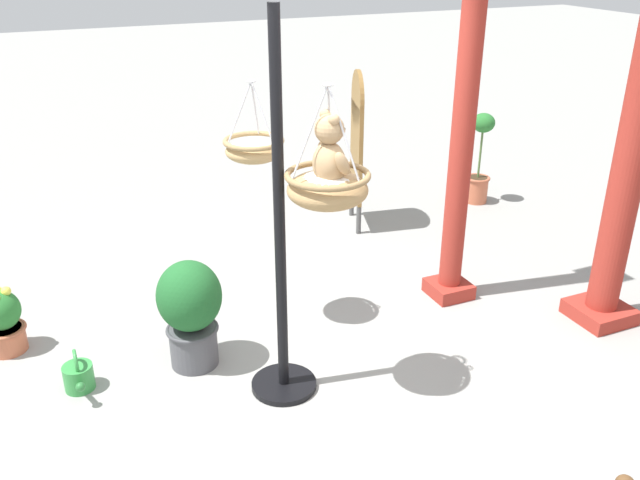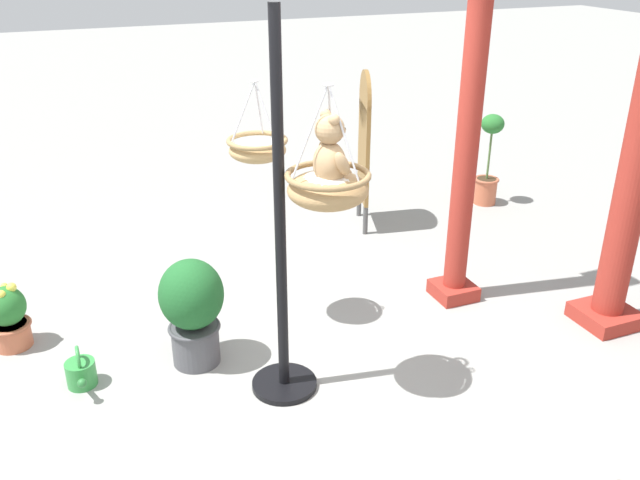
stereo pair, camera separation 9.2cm
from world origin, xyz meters
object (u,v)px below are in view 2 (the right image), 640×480
Objects in this scene: potted_plant_fern_front at (192,308)px; watering_can at (81,373)px; teddy_bear at (332,155)px; potted_plant_tall_leafy at (8,317)px; display_pole_central at (282,283)px; hanging_basket_with_teddy at (328,187)px; greenhouse_pillar_right at (469,128)px; potted_plant_flowering_red at (488,165)px; display_sign_board at (364,137)px; hanging_basket_left_high at (257,148)px.

watering_can is at bearing -90.97° from potted_plant_fern_front.
teddy_bear is 2.29m from watering_can.
potted_plant_tall_leafy is (-0.71, -1.22, -0.19)m from potted_plant_fern_front.
teddy_bear is at bearing 61.13° from display_pole_central.
hanging_basket_with_teddy is 0.24× the size of greenhouse_pillar_right.
display_pole_central is 0.91m from teddy_bear.
teddy_bear reaches higher than potted_plant_tall_leafy.
hanging_basket_with_teddy is 2.15m from watering_can.
potted_plant_fern_front is 0.78× the size of potted_plant_flowering_red.
greenhouse_pillar_right is 1.77m from display_sign_board.
hanging_basket_left_high reaches higher than potted_plant_tall_leafy.
display_pole_central is at bearing -70.08° from greenhouse_pillar_right.
display_pole_central reaches higher than display_sign_board.
hanging_basket_left_high is 1.64× the size of watering_can.
display_sign_board is (-1.47, 1.55, -0.48)m from hanging_basket_left_high.
hanging_basket_with_teddy is at bearing -30.12° from display_sign_board.
hanging_basket_with_teddy is 1.39× the size of potted_plant_tall_leafy.
display_pole_central is 3.51× the size of hanging_basket_with_teddy.
teddy_bear reaches higher than potted_plant_flowering_red.
potted_plant_fern_front is at bearing -61.49° from hanging_basket_left_high.
hanging_basket_left_high is (-0.85, 0.13, 0.63)m from display_pole_central.
hanging_basket_left_high is 1.62m from greenhouse_pillar_right.
potted_plant_flowering_red is 1.63m from display_sign_board.
watering_can is (0.32, -1.40, -1.33)m from hanging_basket_left_high.
teddy_bear reaches higher than hanging_basket_left_high.
potted_plant_tall_leafy is 0.84m from watering_can.
display_sign_board is (-1.09, 3.39, 0.70)m from potted_plant_tall_leafy.
hanging_basket_left_high is at bearing 171.28° from display_pole_central.
greenhouse_pillar_right is 2.49m from potted_plant_flowering_red.
potted_plant_flowering_red is at bearing 138.75° from greenhouse_pillar_right.
hanging_basket_left_high is 1.10× the size of potted_plant_tall_leafy.
hanging_basket_left_high is at bearing 118.51° from potted_plant_fern_front.
display_pole_central is at bearing 54.31° from potted_plant_tall_leafy.
teddy_bear reaches higher than watering_can.
hanging_basket_left_high reaches higher than watering_can.
display_pole_central is 0.84× the size of greenhouse_pillar_right.
greenhouse_pillar_right is 5.84× the size of potted_plant_tall_leafy.
potted_plant_fern_front is (0.33, -0.62, -0.99)m from hanging_basket_left_high.
potted_plant_flowering_red is (-2.49, 2.99, -1.01)m from hanging_basket_with_teddy.
potted_plant_flowering_red reaches higher than potted_plant_tall_leafy.
hanging_basket_with_teddy is at bearing -62.32° from greenhouse_pillar_right.
watering_can is (-0.68, -1.54, -1.55)m from teddy_bear.
watering_can is (-0.68, -1.52, -1.36)m from hanging_basket_with_teddy.
hanging_basket_with_teddy is 0.45× the size of display_sign_board.
hanging_basket_with_teddy reaches higher than hanging_basket_left_high.
hanging_basket_with_teddy is at bearing 59.04° from display_pole_central.
watering_can is at bearing -68.11° from potted_plant_flowering_red.
greenhouse_pillar_right is (-0.78, 1.46, -0.19)m from teddy_bear.
potted_plant_fern_front is (-0.52, -0.48, -0.35)m from display_pole_central.
potted_plant_flowering_red is 1.98× the size of potted_plant_tall_leafy.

